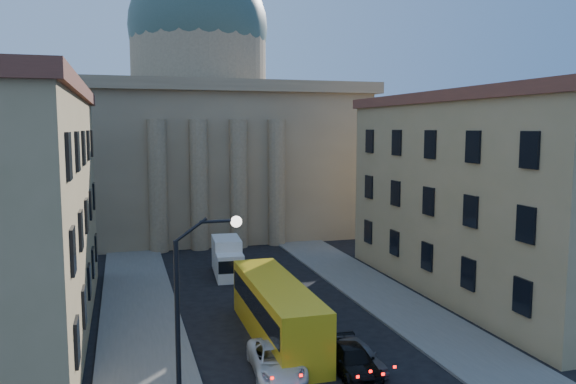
# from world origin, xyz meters

# --- Properties ---
(sidewalk_left) EXTENTS (5.00, 60.00, 0.15)m
(sidewalk_left) POSITION_xyz_m (-8.50, 18.00, 0.07)
(sidewalk_left) COLOR #615E58
(sidewalk_left) RESTS_ON ground
(sidewalk_right) EXTENTS (5.00, 60.00, 0.15)m
(sidewalk_right) POSITION_xyz_m (8.50, 18.00, 0.07)
(sidewalk_right) COLOR #615E58
(sidewalk_right) RESTS_ON ground
(church) EXTENTS (68.02, 28.76, 36.60)m
(church) POSITION_xyz_m (0.00, 55.47, 11.88)
(church) COLOR #7F694E
(church) RESTS_ON ground
(building_right) EXTENTS (11.60, 26.60, 14.70)m
(building_right) POSITION_xyz_m (17.00, 22.00, 7.42)
(building_right) COLOR tan
(building_right) RESTS_ON ground
(street_lamp) EXTENTS (2.62, 0.44, 8.83)m
(street_lamp) POSITION_xyz_m (-6.97, 8.00, 5.29)
(street_lamp) COLOR black
(street_lamp) RESTS_ON ground
(car_left_mid) EXTENTS (2.82, 5.38, 1.45)m
(car_left_mid) POSITION_xyz_m (-2.31, 12.79, 0.72)
(car_left_mid) COLOR white
(car_left_mid) RESTS_ON ground
(car_right_mid) EXTENTS (2.16, 4.71, 1.33)m
(car_right_mid) POSITION_xyz_m (1.38, 11.79, 0.67)
(car_right_mid) COLOR black
(car_right_mid) RESTS_ON ground
(car_right_far) EXTENTS (2.04, 4.30, 1.42)m
(car_right_far) POSITION_xyz_m (1.79, 12.27, 0.71)
(car_right_far) COLOR #545559
(car_right_far) RESTS_ON ground
(car_right_distant) EXTENTS (1.54, 3.91, 1.27)m
(car_right_distant) POSITION_xyz_m (1.85, 25.45, 0.63)
(car_right_distant) COLOR black
(car_right_distant) RESTS_ON ground
(city_bus) EXTENTS (2.84, 11.97, 3.37)m
(city_bus) POSITION_xyz_m (-1.06, 17.25, 1.81)
(city_bus) COLOR gold
(city_bus) RESTS_ON ground
(box_truck) EXTENTS (2.57, 5.65, 3.02)m
(box_truck) POSITION_xyz_m (-1.20, 32.02, 1.43)
(box_truck) COLOR silver
(box_truck) RESTS_ON ground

